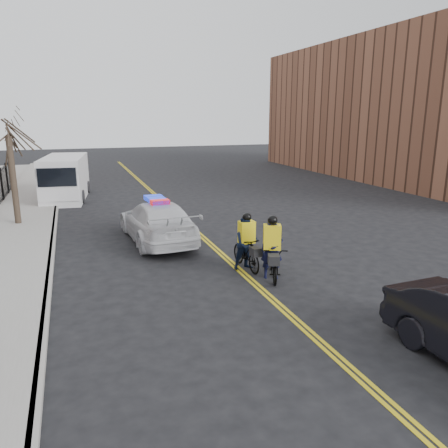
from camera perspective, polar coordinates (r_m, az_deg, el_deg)
name	(u,v)px	position (r m, az deg, el deg)	size (l,w,h in m)	color
ground	(250,280)	(13.94, 3.44, -7.28)	(120.00, 120.00, 0.00)	black
center_line_left	(185,223)	(21.18, -5.15, 0.18)	(0.10, 60.00, 0.01)	gold
center_line_right	(188,222)	(21.22, -4.73, 0.21)	(0.10, 60.00, 0.01)	gold
sidewalk	(17,235)	(20.71, -25.46, -1.29)	(3.00, 60.00, 0.15)	gray
curb	(54,232)	(20.59, -21.33, -0.96)	(0.20, 60.00, 0.15)	gray
building_across	(413,109)	(40.38, 23.42, 13.56)	(12.00, 30.00, 11.00)	brown
street_tree	(10,150)	(22.15, -26.18, 8.68)	(3.20, 3.20, 4.80)	#34291F
police_cruiser	(157,221)	(18.10, -8.71, 0.36)	(2.64, 5.82, 1.81)	silver
cargo_van	(65,179)	(28.60, -20.07, 5.59)	(3.01, 6.44, 2.60)	white
cyclist_near	(272,257)	(13.94, 6.23, -4.24)	(1.41, 2.21, 2.05)	black
cyclist_far	(247,247)	(14.65, 2.96, -3.03)	(0.91, 1.95, 1.94)	black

